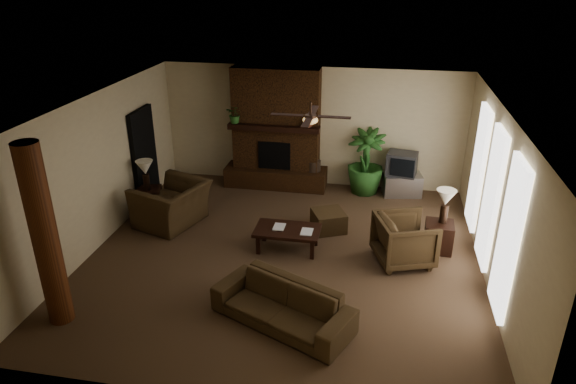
% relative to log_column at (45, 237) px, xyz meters
% --- Properties ---
extents(room_shell, '(7.00, 7.00, 7.00)m').
position_rel_log_column_xyz_m(room_shell, '(2.95, 2.40, 0.00)').
color(room_shell, brown).
rests_on(room_shell, ground).
extents(fireplace, '(2.40, 0.70, 2.80)m').
position_rel_log_column_xyz_m(fireplace, '(2.15, 5.62, -0.24)').
color(fireplace, '#482813').
rests_on(fireplace, ground).
extents(windows, '(0.08, 3.65, 2.35)m').
position_rel_log_column_xyz_m(windows, '(6.40, 2.60, -0.05)').
color(windows, white).
rests_on(windows, ground).
extents(log_column, '(0.36, 0.36, 2.80)m').
position_rel_log_column_xyz_m(log_column, '(0.00, 0.00, 0.00)').
color(log_column, '#5E3017').
rests_on(log_column, ground).
extents(doorway, '(0.10, 1.00, 2.10)m').
position_rel_log_column_xyz_m(doorway, '(-0.49, 4.20, -0.35)').
color(doorway, black).
rests_on(doorway, ground).
extents(ceiling_fan, '(1.35, 1.35, 0.37)m').
position_rel_log_column_xyz_m(ceiling_fan, '(3.35, 2.70, 1.13)').
color(ceiling_fan, '#301F15').
rests_on(ceiling_fan, ceiling).
extents(sofa, '(2.18, 1.45, 0.83)m').
position_rel_log_column_xyz_m(sofa, '(3.29, 0.52, -0.99)').
color(sofa, '#43311C').
rests_on(sofa, ground).
extents(armchair_left, '(1.24, 1.53, 1.16)m').
position_rel_log_column_xyz_m(armchair_left, '(0.47, 3.25, -0.82)').
color(armchair_left, '#43311C').
rests_on(armchair_left, ground).
extents(armchair_right, '(1.14, 1.18, 0.97)m').
position_rel_log_column_xyz_m(armchair_right, '(5.08, 2.58, -0.92)').
color(armchair_right, '#43311C').
rests_on(armchair_right, ground).
extents(coffee_table, '(1.20, 0.70, 0.43)m').
position_rel_log_column_xyz_m(coffee_table, '(2.97, 2.63, -1.03)').
color(coffee_table, black).
rests_on(coffee_table, ground).
extents(ottoman, '(0.79, 0.79, 0.40)m').
position_rel_log_column_xyz_m(ottoman, '(3.64, 3.54, -1.20)').
color(ottoman, '#43311C').
rests_on(ottoman, ground).
extents(tv_stand, '(0.93, 0.64, 0.50)m').
position_rel_log_column_xyz_m(tv_stand, '(5.11, 5.55, -1.15)').
color(tv_stand, '#B3B2B5').
rests_on(tv_stand, ground).
extents(tv, '(0.73, 0.63, 0.52)m').
position_rel_log_column_xyz_m(tv, '(5.06, 5.54, -0.64)').
color(tv, '#343437').
rests_on(tv, tv_stand).
extents(floor_vase, '(0.34, 0.34, 0.77)m').
position_rel_log_column_xyz_m(floor_vase, '(3.05, 5.55, -0.97)').
color(floor_vase, '#34261D').
rests_on(floor_vase, ground).
extents(floor_plant, '(1.12, 1.64, 0.84)m').
position_rel_log_column_xyz_m(floor_plant, '(4.25, 5.55, -0.98)').
color(floor_plant, '#2C5D25').
rests_on(floor_plant, ground).
extents(side_table_left, '(0.62, 0.62, 0.55)m').
position_rel_log_column_xyz_m(side_table_left, '(-0.20, 3.63, -1.12)').
color(side_table_left, black).
rests_on(side_table_left, ground).
extents(lamp_left, '(0.40, 0.40, 0.65)m').
position_rel_log_column_xyz_m(lamp_left, '(-0.20, 3.59, -0.40)').
color(lamp_left, '#301F15').
rests_on(lamp_left, side_table_left).
extents(side_table_right, '(0.52, 0.52, 0.55)m').
position_rel_log_column_xyz_m(side_table_right, '(5.73, 3.13, -1.12)').
color(side_table_right, black).
rests_on(side_table_right, ground).
extents(lamp_right, '(0.37, 0.37, 0.65)m').
position_rel_log_column_xyz_m(lamp_right, '(5.77, 3.18, -0.40)').
color(lamp_right, '#301F15').
rests_on(lamp_right, side_table_right).
extents(mantel_plant, '(0.50, 0.52, 0.33)m').
position_rel_log_column_xyz_m(mantel_plant, '(1.26, 5.37, 0.32)').
color(mantel_plant, '#2C5D25').
rests_on(mantel_plant, fireplace).
extents(mantel_vase, '(0.27, 0.28, 0.22)m').
position_rel_log_column_xyz_m(mantel_vase, '(2.93, 5.34, 0.27)').
color(mantel_vase, brown).
rests_on(mantel_vase, fireplace).
extents(book_a, '(0.22, 0.03, 0.29)m').
position_rel_log_column_xyz_m(book_a, '(2.70, 2.65, -0.83)').
color(book_a, '#999999').
rests_on(book_a, coffee_table).
extents(book_b, '(0.21, 0.02, 0.29)m').
position_rel_log_column_xyz_m(book_b, '(3.23, 2.56, -0.82)').
color(book_b, '#999999').
rests_on(book_b, coffee_table).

